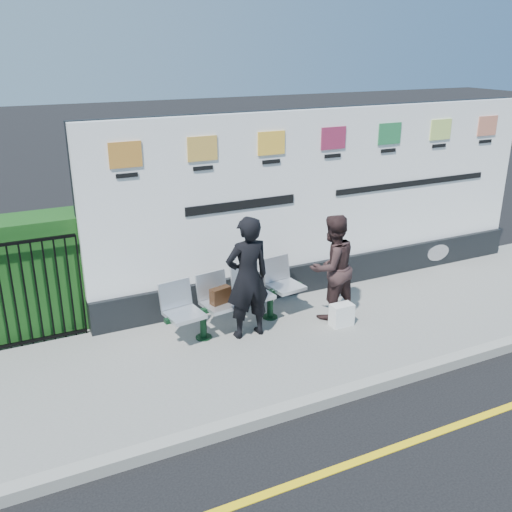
# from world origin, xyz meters

# --- Properties ---
(ground) EXTENTS (80.00, 80.00, 0.00)m
(ground) POSITION_xyz_m (0.00, 0.00, 0.00)
(ground) COLOR black
(pavement) EXTENTS (14.00, 3.00, 0.12)m
(pavement) POSITION_xyz_m (0.00, 2.50, 0.06)
(pavement) COLOR gray
(pavement) RESTS_ON ground
(kerb) EXTENTS (14.00, 0.18, 0.14)m
(kerb) POSITION_xyz_m (0.00, 1.00, 0.07)
(kerb) COLOR gray
(kerb) RESTS_ON ground
(yellow_line) EXTENTS (14.00, 0.10, 0.01)m
(yellow_line) POSITION_xyz_m (0.00, 0.00, 0.00)
(yellow_line) COLOR yellow
(yellow_line) RESTS_ON ground
(billboard) EXTENTS (8.00, 0.30, 3.00)m
(billboard) POSITION_xyz_m (0.50, 3.85, 1.42)
(billboard) COLOR black
(billboard) RESTS_ON pavement
(hedge) EXTENTS (2.35, 0.70, 1.70)m
(hedge) POSITION_xyz_m (-4.58, 4.30, 0.97)
(hedge) COLOR #174415
(hedge) RESTS_ON pavement
(railing) EXTENTS (2.05, 0.06, 1.54)m
(railing) POSITION_xyz_m (-4.58, 3.85, 0.89)
(railing) COLOR black
(railing) RESTS_ON pavement
(bench) EXTENTS (2.27, 0.88, 0.47)m
(bench) POSITION_xyz_m (-1.49, 3.06, 0.36)
(bench) COLOR silver
(bench) RESTS_ON pavement
(woman_left) EXTENTS (0.65, 0.43, 1.78)m
(woman_left) POSITION_xyz_m (-1.46, 2.79, 1.01)
(woman_left) COLOR black
(woman_left) RESTS_ON pavement
(woman_right) EXTENTS (0.87, 0.72, 1.62)m
(woman_right) POSITION_xyz_m (-0.06, 2.79, 0.93)
(woman_right) COLOR #301F1F
(woman_right) RESTS_ON pavement
(handbag_brown) EXTENTS (0.32, 0.20, 0.24)m
(handbag_brown) POSITION_xyz_m (-1.78, 3.02, 0.71)
(handbag_brown) COLOR black
(handbag_brown) RESTS_ON bench
(carrier_bag_white) EXTENTS (0.34, 0.20, 0.34)m
(carrier_bag_white) POSITION_xyz_m (-0.08, 2.45, 0.29)
(carrier_bag_white) COLOR white
(carrier_bag_white) RESTS_ON pavement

